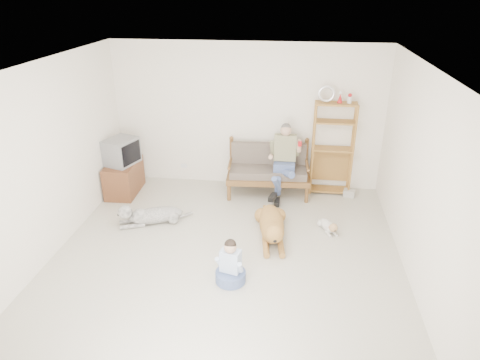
# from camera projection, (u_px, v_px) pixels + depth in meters

# --- Properties ---
(floor) EXTENTS (5.50, 5.50, 0.00)m
(floor) POSITION_uv_depth(u_px,v_px,m) (224.00, 265.00, 6.02)
(floor) COLOR silver
(floor) RESTS_ON ground
(ceiling) EXTENTS (5.50, 5.50, 0.00)m
(ceiling) POSITION_uv_depth(u_px,v_px,m) (220.00, 70.00, 4.89)
(ceiling) COLOR white
(ceiling) RESTS_ON ground
(wall_back) EXTENTS (5.00, 0.00, 5.00)m
(wall_back) POSITION_uv_depth(u_px,v_px,m) (247.00, 117.00, 7.93)
(wall_back) COLOR white
(wall_back) RESTS_ON ground
(wall_front) EXTENTS (5.00, 0.00, 5.00)m
(wall_front) POSITION_uv_depth(u_px,v_px,m) (158.00, 340.00, 2.98)
(wall_front) COLOR white
(wall_front) RESTS_ON ground
(wall_left) EXTENTS (0.00, 5.50, 5.50)m
(wall_left) POSITION_uv_depth(u_px,v_px,m) (39.00, 168.00, 5.74)
(wall_left) COLOR white
(wall_left) RESTS_ON ground
(wall_right) EXTENTS (0.00, 5.50, 5.50)m
(wall_right) POSITION_uv_depth(u_px,v_px,m) (426.00, 188.00, 5.17)
(wall_right) COLOR white
(wall_right) RESTS_ON ground
(loveseat) EXTENTS (1.54, 0.79, 0.95)m
(loveseat) POSITION_uv_depth(u_px,v_px,m) (268.00, 169.00, 7.90)
(loveseat) COLOR brown
(loveseat) RESTS_ON ground
(man) EXTENTS (0.52, 0.75, 1.21)m
(man) POSITION_uv_depth(u_px,v_px,m) (283.00, 167.00, 7.61)
(man) COLOR #536799
(man) RESTS_ON loveseat
(etagere) EXTENTS (0.76, 0.33, 2.01)m
(etagere) POSITION_uv_depth(u_px,v_px,m) (332.00, 148.00, 7.76)
(etagere) COLOR #A06732
(etagere) RESTS_ON ground
(book_stack) EXTENTS (0.23, 0.19, 0.13)m
(book_stack) POSITION_uv_depth(u_px,v_px,m) (349.00, 193.00, 7.92)
(book_stack) COLOR beige
(book_stack) RESTS_ON ground
(tv_stand) EXTENTS (0.53, 0.92, 0.60)m
(tv_stand) POSITION_uv_depth(u_px,v_px,m) (124.00, 178.00, 7.99)
(tv_stand) COLOR brown
(tv_stand) RESTS_ON ground
(crt_tv) EXTENTS (0.61, 0.68, 0.47)m
(crt_tv) POSITION_uv_depth(u_px,v_px,m) (122.00, 151.00, 7.73)
(crt_tv) COLOR slate
(crt_tv) RESTS_ON tv_stand
(wall_outlet) EXTENTS (0.12, 0.02, 0.08)m
(wall_outlet) POSITION_uv_depth(u_px,v_px,m) (184.00, 166.00, 8.50)
(wall_outlet) COLOR silver
(wall_outlet) RESTS_ON ground
(golden_retriever) EXTENTS (0.52, 1.55, 0.47)m
(golden_retriever) POSITION_uv_depth(u_px,v_px,m) (272.00, 226.00, 6.61)
(golden_retriever) COLOR #A37238
(golden_retriever) RESTS_ON ground
(shaggy_dog) EXTENTS (1.18, 0.62, 0.38)m
(shaggy_dog) POSITION_uv_depth(u_px,v_px,m) (149.00, 215.00, 7.00)
(shaggy_dog) COLOR white
(shaggy_dog) RESTS_ON ground
(terrier) EXTENTS (0.30, 0.54, 0.22)m
(terrier) POSITION_uv_depth(u_px,v_px,m) (329.00, 226.00, 6.79)
(terrier) COLOR silver
(terrier) RESTS_ON ground
(child) EXTENTS (0.40, 0.40, 0.64)m
(child) POSITION_uv_depth(u_px,v_px,m) (231.00, 266.00, 5.60)
(child) COLOR #536799
(child) RESTS_ON ground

